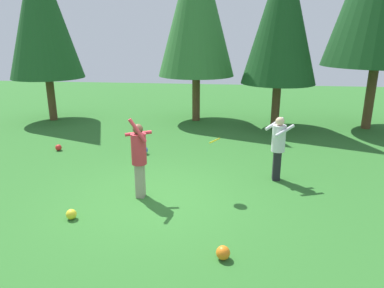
% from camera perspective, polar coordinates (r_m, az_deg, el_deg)
% --- Properties ---
extents(ground_plane, '(40.00, 40.00, 0.00)m').
position_cam_1_polar(ground_plane, '(8.23, -6.33, -8.84)').
color(ground_plane, '#2D6B28').
extents(person_thrower, '(0.61, 0.58, 1.92)m').
position_cam_1_polar(person_thrower, '(8.00, -8.56, -1.65)').
color(person_thrower, gray).
rests_on(person_thrower, ground_plane).
extents(person_catcher, '(0.73, 0.71, 1.66)m').
position_cam_1_polar(person_catcher, '(9.16, 13.77, 0.12)').
color(person_catcher, black).
rests_on(person_catcher, ground_plane).
extents(frisbee, '(0.34, 0.35, 0.16)m').
position_cam_1_polar(frisbee, '(8.02, 3.68, 0.55)').
color(frisbee, yellow).
extents(ball_red, '(0.20, 0.20, 0.20)m').
position_cam_1_polar(ball_red, '(12.26, -20.76, -0.53)').
color(ball_red, red).
rests_on(ball_red, ground_plane).
extents(ball_yellow, '(0.21, 0.21, 0.21)m').
position_cam_1_polar(ball_yellow, '(7.72, -18.92, -10.69)').
color(ball_yellow, yellow).
rests_on(ball_yellow, ground_plane).
extents(ball_blue, '(0.25, 0.25, 0.25)m').
position_cam_1_polar(ball_blue, '(11.22, -7.79, -1.00)').
color(ball_blue, blue).
rests_on(ball_blue, ground_plane).
extents(ball_orange, '(0.24, 0.24, 0.24)m').
position_cam_1_polar(ball_orange, '(6.18, 5.03, -17.10)').
color(ball_orange, orange).
rests_on(ball_orange, ground_plane).
extents(tree_far_left, '(3.03, 3.03, 7.23)m').
position_cam_1_polar(tree_far_left, '(16.52, -23.20, 19.08)').
color(tree_far_left, brown).
rests_on(tree_far_left, ground_plane).
extents(tree_right, '(2.89, 2.89, 6.91)m').
position_cam_1_polar(tree_right, '(14.48, 14.36, 19.54)').
color(tree_right, brown).
rests_on(tree_right, ground_plane).
extents(tree_center, '(3.19, 3.19, 7.61)m').
position_cam_1_polar(tree_center, '(15.27, 0.72, 21.55)').
color(tree_center, brown).
rests_on(tree_center, ground_plane).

